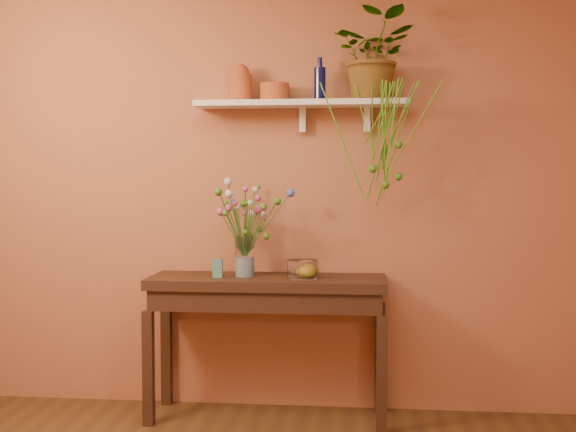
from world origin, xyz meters
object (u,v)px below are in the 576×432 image
object	(u,v)px
sideboard	(267,298)
spider_plant	(375,56)
terracotta_jug	(241,84)
blue_bottle	(320,83)
glass_vase	(245,259)
bouquet	(247,211)
glass_bowl	(303,270)

from	to	relation	value
sideboard	spider_plant	world-z (taller)	spider_plant
terracotta_jug	spider_plant	size ratio (longest dim) A/B	0.44
blue_bottle	spider_plant	size ratio (longest dim) A/B	0.50
sideboard	spider_plant	xyz separation A→B (m)	(0.64, 0.12, 1.46)
sideboard	terracotta_jug	distance (m)	1.32
terracotta_jug	glass_vase	xyz separation A→B (m)	(0.04, -0.12, -1.07)
terracotta_jug	bouquet	distance (m)	0.79
terracotta_jug	glass_bowl	world-z (taller)	terracotta_jug
glass_vase	glass_bowl	xyz separation A→B (m)	(0.36, -0.07, -0.05)
glass_bowl	glass_vase	bearing A→B (deg)	168.45
sideboard	glass_bowl	world-z (taller)	glass_bowl
bouquet	terracotta_jug	bearing A→B (deg)	115.73
blue_bottle	bouquet	xyz separation A→B (m)	(-0.43, -0.12, -0.78)
blue_bottle	spider_plant	distance (m)	0.37
blue_bottle	glass_vase	distance (m)	1.17
terracotta_jug	glass_vase	size ratio (longest dim) A/B	0.94
sideboard	blue_bottle	xyz separation A→B (m)	(0.31, 0.13, 1.30)
sideboard	bouquet	size ratio (longest dim) A/B	3.00
blue_bottle	glass_bowl	distance (m)	1.14
glass_vase	terracotta_jug	bearing A→B (deg)	108.98
glass_vase	bouquet	world-z (taller)	bouquet
terracotta_jug	blue_bottle	world-z (taller)	blue_bottle
bouquet	glass_vase	bearing A→B (deg)	168.67
blue_bottle	glass_bowl	size ratio (longest dim) A/B	1.40
blue_bottle	glass_vase	bearing A→B (deg)	-165.20
spider_plant	blue_bottle	bearing A→B (deg)	177.41
spider_plant	glass_bowl	distance (m)	1.36
glass_vase	sideboard	bearing A→B (deg)	-6.14
sideboard	glass_vase	xyz separation A→B (m)	(-0.14, 0.02, 0.23)
terracotta_jug	spider_plant	world-z (taller)	spider_plant
sideboard	bouquet	world-z (taller)	bouquet
terracotta_jug	glass_vase	distance (m)	1.08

